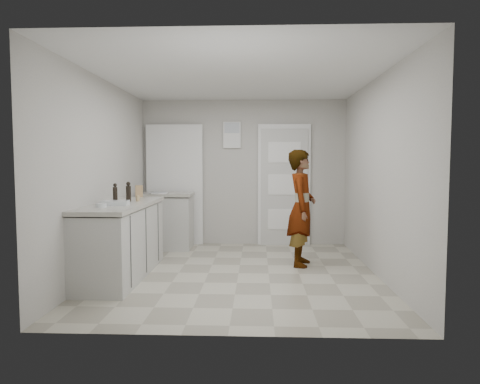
{
  "coord_description": "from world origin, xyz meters",
  "views": [
    {
      "loc": [
        0.24,
        -5.42,
        1.43
      ],
      "look_at": [
        0.0,
        0.4,
        1.02
      ],
      "focal_mm": 32.0,
      "sensor_mm": 36.0,
      "label": 1
    }
  ],
  "objects_px": {
    "oil_cruet_b": "(115,194)",
    "egg_bowl": "(101,205)",
    "spice_jar": "(138,198)",
    "baking_dish": "(115,203)",
    "oil_cruet_a": "(128,192)",
    "cake_mix_box": "(139,191)",
    "person": "(301,208)"
  },
  "relations": [
    {
      "from": "spice_jar",
      "to": "oil_cruet_b",
      "type": "bearing_deg",
      "value": -122.04
    },
    {
      "from": "oil_cruet_b",
      "to": "egg_bowl",
      "type": "bearing_deg",
      "value": -90.59
    },
    {
      "from": "cake_mix_box",
      "to": "spice_jar",
      "type": "xyz_separation_m",
      "value": [
        0.16,
        -0.66,
        -0.05
      ]
    },
    {
      "from": "oil_cruet_a",
      "to": "baking_dish",
      "type": "distance_m",
      "value": 0.49
    },
    {
      "from": "person",
      "to": "cake_mix_box",
      "type": "relative_size",
      "value": 9.36
    },
    {
      "from": "person",
      "to": "baking_dish",
      "type": "height_order",
      "value": "person"
    },
    {
      "from": "spice_jar",
      "to": "baking_dish",
      "type": "bearing_deg",
      "value": -103.36
    },
    {
      "from": "cake_mix_box",
      "to": "egg_bowl",
      "type": "relative_size",
      "value": 1.41
    },
    {
      "from": "spice_jar",
      "to": "oil_cruet_a",
      "type": "relative_size",
      "value": 0.29
    },
    {
      "from": "spice_jar",
      "to": "baking_dish",
      "type": "relative_size",
      "value": 0.22
    },
    {
      "from": "oil_cruet_b",
      "to": "egg_bowl",
      "type": "height_order",
      "value": "oil_cruet_b"
    },
    {
      "from": "baking_dish",
      "to": "egg_bowl",
      "type": "distance_m",
      "value": 0.26
    },
    {
      "from": "cake_mix_box",
      "to": "spice_jar",
      "type": "relative_size",
      "value": 2.32
    },
    {
      "from": "person",
      "to": "oil_cruet_a",
      "type": "distance_m",
      "value": 2.33
    },
    {
      "from": "cake_mix_box",
      "to": "egg_bowl",
      "type": "bearing_deg",
      "value": -110.38
    },
    {
      "from": "oil_cruet_b",
      "to": "cake_mix_box",
      "type": "bearing_deg",
      "value": 88.39
    },
    {
      "from": "oil_cruet_a",
      "to": "egg_bowl",
      "type": "relative_size",
      "value": 2.12
    },
    {
      "from": "spice_jar",
      "to": "oil_cruet_a",
      "type": "height_order",
      "value": "oil_cruet_a"
    },
    {
      "from": "spice_jar",
      "to": "oil_cruet_b",
      "type": "relative_size",
      "value": 0.3
    },
    {
      "from": "person",
      "to": "oil_cruet_a",
      "type": "bearing_deg",
      "value": 112.34
    },
    {
      "from": "oil_cruet_a",
      "to": "spice_jar",
      "type": "bearing_deg",
      "value": 22.05
    },
    {
      "from": "oil_cruet_b",
      "to": "egg_bowl",
      "type": "distance_m",
      "value": 0.48
    },
    {
      "from": "spice_jar",
      "to": "oil_cruet_a",
      "type": "xyz_separation_m",
      "value": [
        -0.11,
        -0.04,
        0.09
      ]
    },
    {
      "from": "oil_cruet_a",
      "to": "egg_bowl",
      "type": "distance_m",
      "value": 0.74
    },
    {
      "from": "person",
      "to": "oil_cruet_a",
      "type": "relative_size",
      "value": 6.24
    },
    {
      "from": "spice_jar",
      "to": "oil_cruet_b",
      "type": "xyz_separation_m",
      "value": [
        -0.19,
        -0.31,
        0.08
      ]
    },
    {
      "from": "egg_bowl",
      "to": "oil_cruet_a",
      "type": "bearing_deg",
      "value": 82.99
    },
    {
      "from": "oil_cruet_b",
      "to": "baking_dish",
      "type": "xyz_separation_m",
      "value": [
        0.07,
        -0.22,
        -0.09
      ]
    },
    {
      "from": "cake_mix_box",
      "to": "baking_dish",
      "type": "distance_m",
      "value": 1.18
    },
    {
      "from": "cake_mix_box",
      "to": "oil_cruet_a",
      "type": "distance_m",
      "value": 0.7
    },
    {
      "from": "baking_dish",
      "to": "egg_bowl",
      "type": "bearing_deg",
      "value": -105.98
    },
    {
      "from": "egg_bowl",
      "to": "spice_jar",
      "type": "bearing_deg",
      "value": 75.78
    }
  ]
}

